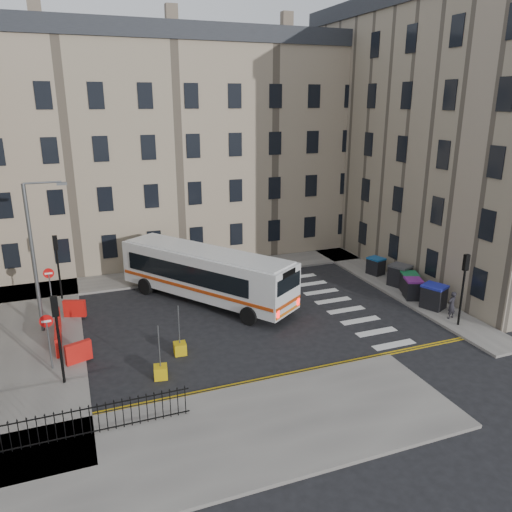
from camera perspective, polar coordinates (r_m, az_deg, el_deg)
ground at (r=30.03m, az=2.45°, el=-6.42°), size 120.00×120.00×0.00m
pavement_north at (r=36.21m, az=-11.80°, el=-2.42°), size 36.00×3.20×0.15m
pavement_east at (r=37.36m, az=12.77°, el=-1.86°), size 2.40×26.00×0.15m
pavement_west at (r=28.97m, az=-25.14°, el=-8.93°), size 6.00×22.00×0.15m
pavement_sw at (r=19.78m, az=-5.23°, el=-20.17°), size 20.00×6.00×0.15m
terrace_north at (r=41.03m, az=-15.60°, el=11.88°), size 38.30×10.80×17.20m
corner_east at (r=42.63m, az=24.48°, el=12.52°), size 17.80×24.30×19.20m
traffic_light_east at (r=29.27m, az=22.68°, el=-2.42°), size 0.28×0.22×4.10m
traffic_light_nw at (r=33.02m, az=-21.78°, el=-0.15°), size 0.28×0.22×4.10m
traffic_light_sw at (r=23.13m, az=-21.76°, el=-7.48°), size 0.28×0.22×4.10m
streetlamp at (r=28.34m, az=-24.11°, el=-0.09°), size 0.50×0.22×8.14m
no_entry_north at (r=31.37m, az=-22.53°, el=-2.65°), size 0.60×0.08×3.00m
no_entry_south at (r=24.85m, az=-22.72°, el=-7.87°), size 0.60×0.08×3.00m
roadworks_barriers at (r=28.13m, az=-20.94°, el=-7.88°), size 1.66×6.26×1.00m
iron_railings at (r=20.43m, az=-18.87°, el=-17.44°), size 7.80×0.04×1.20m
bus at (r=31.09m, az=-5.78°, el=-1.91°), size 9.02×11.37×3.26m
wheelie_bin_a at (r=31.80m, az=19.65°, el=-4.36°), size 1.57×1.65×1.44m
wheelie_bin_b at (r=32.91m, az=17.49°, el=-3.57°), size 1.37×1.45×1.28m
wheelie_bin_c at (r=33.93m, az=17.11°, el=-2.90°), size 1.38×1.46×1.29m
wheelie_bin_d at (r=34.85m, az=16.09°, el=-2.12°), size 1.57×1.66×1.45m
wheelie_bin_e at (r=36.76m, az=13.53°, el=-1.10°), size 1.23×1.32×1.21m
pedestrian at (r=30.62m, az=21.46°, el=-5.25°), size 0.66×0.50×1.61m
bollard_yellow at (r=23.66m, az=-10.83°, el=-12.89°), size 0.69×0.69×0.60m
bollard_chevron at (r=25.51m, az=-8.68°, el=-10.41°), size 0.64×0.64×0.60m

